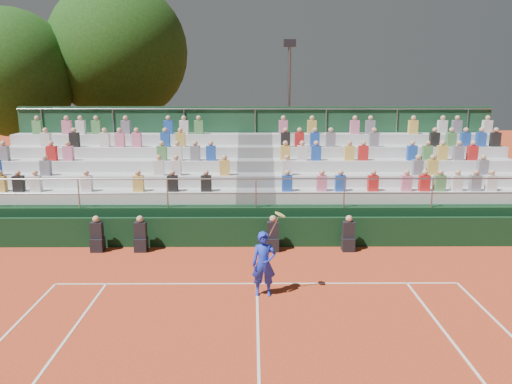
{
  "coord_description": "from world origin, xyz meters",
  "views": [
    {
      "loc": [
        -0.11,
        -12.76,
        5.35
      ],
      "look_at": [
        0.0,
        3.5,
        1.8
      ],
      "focal_mm": 35.0,
      "sensor_mm": 36.0,
      "label": 1
    }
  ],
  "objects_px": {
    "tennis_player": "(264,264)",
    "floodlight_mast": "(289,103)",
    "tree_east": "(119,52)",
    "tree_west": "(11,73)"
  },
  "relations": [
    {
      "from": "tennis_player",
      "to": "floodlight_mast",
      "type": "relative_size",
      "value": 0.3
    },
    {
      "from": "tennis_player",
      "to": "tree_east",
      "type": "distance_m",
      "value": 18.03
    },
    {
      "from": "tree_east",
      "to": "tree_west",
      "type": "bearing_deg",
      "value": -153.84
    },
    {
      "from": "tennis_player",
      "to": "tree_east",
      "type": "bearing_deg",
      "value": 115.7
    },
    {
      "from": "tennis_player",
      "to": "floodlight_mast",
      "type": "distance_m",
      "value": 13.86
    },
    {
      "from": "tree_west",
      "to": "tennis_player",
      "type": "bearing_deg",
      "value": -47.12
    },
    {
      "from": "floodlight_mast",
      "to": "tree_west",
      "type": "bearing_deg",
      "value": -178.61
    },
    {
      "from": "tree_east",
      "to": "floodlight_mast",
      "type": "distance_m",
      "value": 9.47
    },
    {
      "from": "tennis_player",
      "to": "tree_west",
      "type": "distance_m",
      "value": 18.4
    },
    {
      "from": "tree_west",
      "to": "tree_east",
      "type": "distance_m",
      "value": 5.35
    }
  ]
}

